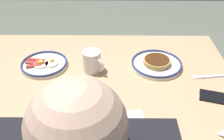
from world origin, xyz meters
The scene contains 7 objects.
dining_table centered at (0.00, 0.00, 0.62)m, with size 1.26×0.88×0.72m.
plate_near_main centered at (0.28, -0.11, 0.74)m, with size 0.23×0.23×0.04m.
plate_center_pancakes centered at (-0.28, -0.12, 0.74)m, with size 0.25×0.25×0.04m.
coffee_mug centered at (0.04, -0.08, 0.78)m, with size 0.10×0.10×0.10m.
cell_phone centered at (-0.50, 0.12, 0.73)m, with size 0.14×0.07×0.01m, color black.
paper_napkin centered at (-0.11, 0.28, 0.72)m, with size 0.15×0.14×0.00m, color white.
butter_knife centered at (-0.54, -0.03, 0.73)m, with size 0.21×0.04×0.01m.
Camera 1 is at (-0.07, 0.95, 1.45)m, focal length 41.99 mm.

